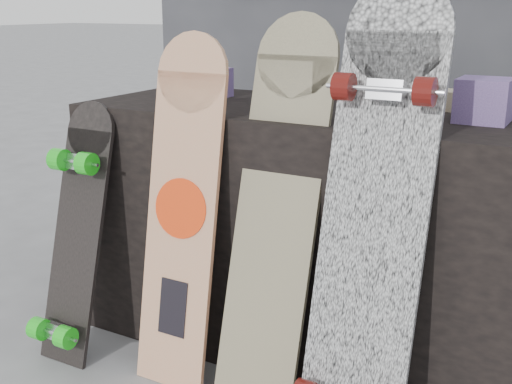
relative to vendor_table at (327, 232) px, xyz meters
The scene contains 9 objects.
vendor_table is the anchor object (origin of this frame).
booth 1.10m from the vendor_table, 90.00° to the left, with size 2.40×0.22×2.20m.
merch_box_purple 0.68m from the vendor_table, behind, with size 0.18×0.12×0.10m, color #573C7B.
merch_box_small 0.64m from the vendor_table, ahead, with size 0.14×0.14×0.12m, color #573C7B.
merch_box_flat 0.52m from the vendor_table, 39.18° to the left, with size 0.22×0.10×0.06m, color #D1B78C.
longboard_geisha 0.50m from the vendor_table, 130.60° to the right, with size 0.24×0.21×1.04m.
longboard_celtic 0.36m from the vendor_table, 93.80° to the right, with size 0.24×0.32×1.10m.
longboard_cascadia 0.50m from the vendor_table, 53.00° to the right, with size 0.27×0.36×1.19m.
skateboard_dark 0.81m from the vendor_table, 148.20° to the right, with size 0.18×0.30×0.82m.
Camera 1 is at (0.75, -1.33, 1.11)m, focal length 45.00 mm.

